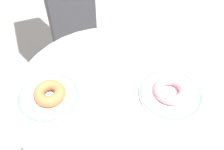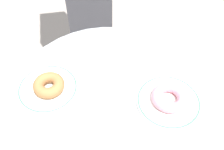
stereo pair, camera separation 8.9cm
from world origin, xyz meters
name	(u,v)px [view 2 (the right image)]	position (x,y,z in m)	size (l,w,h in m)	color
cafe_table	(109,122)	(0.00, 0.00, 0.55)	(0.65, 0.65, 0.77)	#999EA3
plate_left	(48,88)	(-0.20, -0.02, 0.78)	(0.20, 0.20, 0.01)	white
plate_right	(168,101)	(0.20, -0.03, 0.78)	(0.21, 0.21, 0.01)	white
donut_cinnamon	(49,85)	(-0.19, -0.03, 0.81)	(0.10, 0.10, 0.04)	#A36B3D
donut_pink_frosted	(170,97)	(0.20, -0.03, 0.80)	(0.12, 0.12, 0.03)	pink
paper_napkin	(78,133)	(-0.07, -0.17, 0.78)	(0.12, 0.12, 0.01)	white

